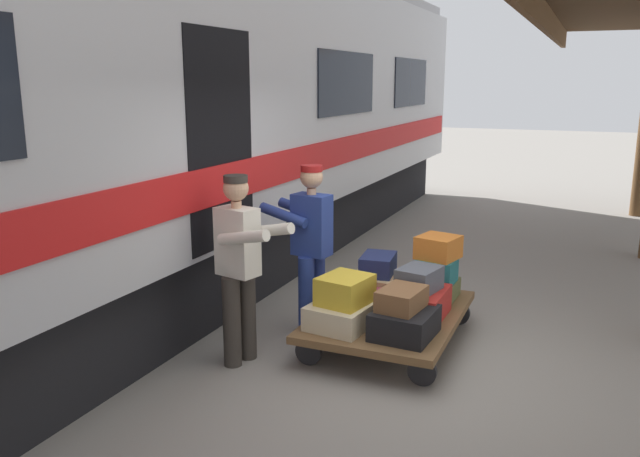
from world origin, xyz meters
name	(u,v)px	position (x,y,z in m)	size (l,w,h in m)	color
ground_plane	(435,374)	(0.00, 0.00, 0.00)	(60.00, 60.00, 0.00)	gray
train_car	(93,124)	(3.58, 0.00, 2.06)	(3.02, 18.76, 4.00)	#B7BABF
luggage_cart	(389,316)	(0.58, -0.51, 0.27)	(1.29, 1.88, 0.32)	brown
suitcase_tan_vintage	(378,283)	(0.87, -1.03, 0.42)	(0.49, 0.60, 0.20)	tan
suitcase_red_plastic	(420,303)	(0.29, -0.51, 0.44)	(0.46, 0.63, 0.26)	#AD231E
suitcase_cream_canvas	(342,315)	(0.87, 0.01, 0.42)	(0.51, 0.59, 0.21)	beige
suitcase_olive_duffel	(432,291)	(0.29, -1.03, 0.41)	(0.44, 0.63, 0.18)	brown
suitcase_black_hardshell	(405,323)	(0.29, 0.01, 0.44)	(0.49, 0.57, 0.24)	black
suitcase_burgundy_valise	(361,300)	(0.87, -0.51, 0.40)	(0.45, 0.53, 0.16)	maroon
suitcase_brown_leather	(402,299)	(0.32, -0.01, 0.65)	(0.33, 0.45, 0.18)	brown
suitcase_navy_fabric	(378,264)	(0.87, -1.02, 0.62)	(0.32, 0.46, 0.20)	navy
suitcase_yellow_case	(345,290)	(0.85, -0.01, 0.66)	(0.39, 0.45, 0.25)	gold
suitcase_teal_softside	(436,271)	(0.26, -1.04, 0.62)	(0.37, 0.38, 0.25)	#1E666B
suitcase_slate_roller	(419,279)	(0.30, -0.51, 0.68)	(0.32, 0.41, 0.22)	#4C515B
suitcase_orange_carryall	(438,247)	(0.26, -1.07, 0.86)	(0.37, 0.38, 0.23)	#CC6B23
porter_in_overalls	(310,244)	(1.39, -0.44, 0.93)	(0.71, 0.49, 1.70)	navy
porter_by_door	(240,264)	(1.67, 0.43, 0.93)	(0.72, 0.53, 1.70)	#332D28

